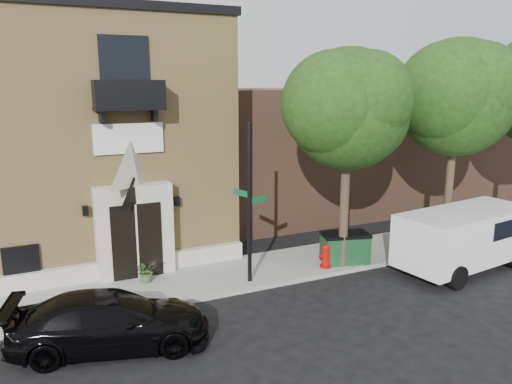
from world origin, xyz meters
The scene contains 14 objects.
ground centered at (0.00, 0.00, 0.00)m, with size 120.00×120.00×0.00m, color black.
sidewalk centered at (1.00, 1.50, 0.07)m, with size 42.00×3.00×0.15m, color gray.
church centered at (-2.99, 7.95, 4.63)m, with size 12.20×11.01×9.30m.
neighbour_building centered at (12.00, 9.00, 3.20)m, with size 18.00×8.00×6.40m, color brown.
street_tree_left centered at (6.03, 0.35, 5.87)m, with size 4.97×4.38×7.77m.
street_tree_mid centered at (11.03, 0.35, 6.20)m, with size 5.21×4.64×8.25m.
black_sedan centered at (-2.59, -1.60, 0.73)m, with size 2.05×5.04×1.46m, color black.
cargo_van centered at (10.21, -1.39, 1.24)m, with size 5.69×2.87×2.22m.
street_sign centered at (2.35, 0.60, 2.84)m, with size 1.01×0.82×5.34m.
fire_hydrant centered at (5.35, 0.55, 0.59)m, with size 0.51×0.41×0.89m.
dumpster centered at (6.29, 0.72, 0.72)m, with size 1.91×1.38×1.13m.
planter centered at (-0.84, 1.98, 0.54)m, with size 0.70×0.61×0.78m, color #3E5F2E.
pedestrian_near centered at (6.74, 1.46, 0.99)m, with size 0.61×0.40×1.68m, color black.
pedestrian_far centered at (13.77, 1.41, 0.93)m, with size 0.76×0.59×1.56m, color black.
Camera 1 is at (-4.20, -13.85, 6.73)m, focal length 35.00 mm.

